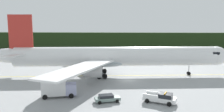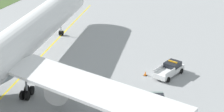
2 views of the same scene
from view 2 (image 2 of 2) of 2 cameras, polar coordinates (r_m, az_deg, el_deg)
The scene contains 6 objects.
ground at distance 53.03m, azimuth -8.49°, elevation -3.25°, with size 320.00×320.00×0.00m, color #96999A.
taxiway_centerline_main at distance 52.72m, azimuth -14.74°, elevation -3.95°, with size 83.02×0.30×0.01m, color yellow.
airliner at distance 49.98m, azimuth -15.74°, elevation 0.77°, with size 61.27×48.13×15.94m.
ops_pickup_truck at distance 53.30m, azimuth 8.97°, elevation -2.06°, with size 5.82×3.90×1.94m.
staff_car at distance 45.31m, azimuth 7.21°, elevation -7.01°, with size 4.66×3.01×1.30m.
apron_cone at distance 52.96m, azimuth 5.22°, elevation -2.73°, with size 0.53×0.53×0.67m.
Camera 2 is at (-42.41, -21.79, 23.21)m, focal length 58.67 mm.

